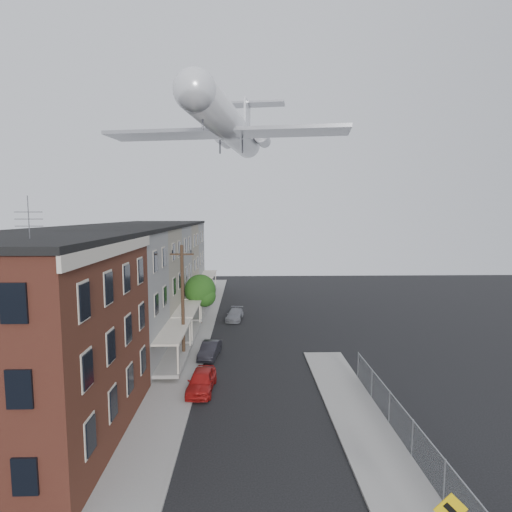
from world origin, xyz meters
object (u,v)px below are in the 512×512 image
Objects in this scene: street_tree at (201,292)px; car_far at (235,315)px; airplane at (230,127)px; car_near at (202,381)px; car_mid at (210,350)px; utility_pole at (183,301)px.

street_tree is 1.34× the size of car_far.
airplane is at bearing -11.03° from street_tree.
car_near is 1.09× the size of car_mid.
airplane reaches higher than street_tree.
street_tree is 1.30× the size of car_near.
utility_pole is 18.02m from airplane.
utility_pole is 1.73× the size of street_tree.
car_mid is at bearing -91.51° from car_far.
street_tree reaches higher than car_far.
airplane is (1.42, 14.91, 19.04)m from car_near.
car_mid is 11.28m from car_far.
street_tree is at bearing 168.97° from airplane.
airplane is (1.42, 8.84, 19.11)m from car_mid.
airplane is at bearing 88.72° from car_mid.
car_near is 17.31m from car_far.
car_near is 24.22m from airplane.
utility_pole is at bearing -110.12° from airplane.
car_mid is 21.11m from airplane.
utility_pole is 0.35× the size of airplane.
utility_pole is 10.00m from street_tree.
car_mid is 0.14× the size of airplane.
car_near is at bearing -82.19° from car_mid.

